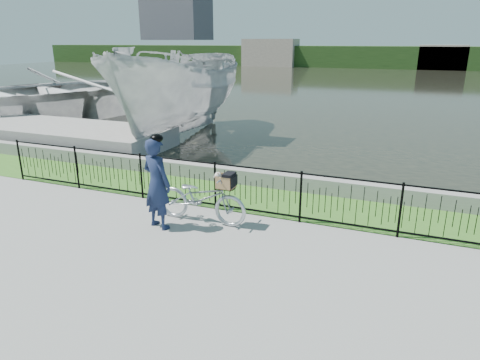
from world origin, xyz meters
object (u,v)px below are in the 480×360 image
at_px(cyclist, 157,183).
at_px(boat_near, 180,90).
at_px(dock, 46,133).
at_px(bicycle_rig, 202,197).
at_px(boat_far, 48,94).

xyz_separation_m(cyclist, boat_near, (-3.76, 7.69, 0.93)).
bearing_deg(cyclist, boat_near, 116.05).
relative_size(dock, bicycle_rig, 4.85).
height_order(boat_near, boat_far, boat_near).
bearing_deg(dock, cyclist, -32.17).
xyz_separation_m(cyclist, boat_far, (-12.16, 9.29, 0.25)).
bearing_deg(boat_far, dock, -46.51).
bearing_deg(boat_far, cyclist, -37.36).
height_order(dock, bicycle_rig, bicycle_rig).
bearing_deg(boat_near, boat_far, 169.24).
xyz_separation_m(boat_near, boat_far, (-8.40, 1.60, -0.68)).
xyz_separation_m(dock, bicycle_rig, (9.03, -4.64, 0.20)).
bearing_deg(bicycle_rig, boat_near, 122.20).
height_order(bicycle_rig, cyclist, cyclist).
bearing_deg(dock, boat_near, 28.36).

